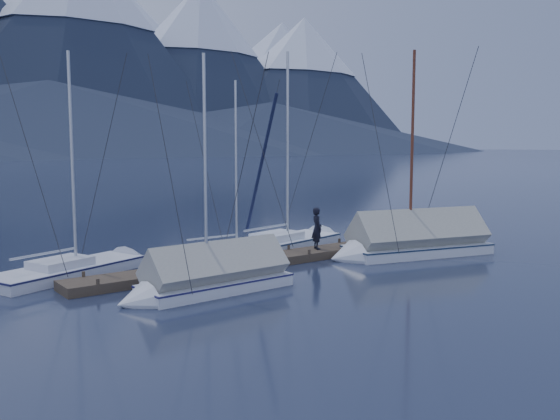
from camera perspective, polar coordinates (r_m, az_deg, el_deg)
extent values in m
plane|color=black|center=(23.33, 2.96, -5.81)|extent=(1000.00, 1000.00, 0.00)
cone|color=#475675|center=(505.08, -14.32, 12.69)|extent=(308.00, 308.00, 125.00)
cone|color=silver|center=(510.57, -14.44, 16.79)|extent=(133.24, 133.24, 52.50)
cone|color=#475675|center=(557.27, 0.22, 11.76)|extent=(286.00, 286.00, 115.00)
cone|color=silver|center=(561.48, 0.22, 15.20)|extent=(123.72, 123.72, 48.30)
cone|color=#192133|center=(328.65, -18.51, 14.79)|extent=(190.00, 190.00, 110.00)
cone|color=#192133|center=(367.57, -7.53, 13.33)|extent=(182.40, 182.40, 100.00)
cone|color=silver|center=(372.34, -7.60, 17.84)|extent=(78.91, 78.91, 42.00)
cone|color=#192133|center=(404.99, 2.33, 11.87)|extent=(197.60, 197.60, 88.00)
cone|color=silver|center=(408.33, 2.35, 15.51)|extent=(85.48, 85.48, 36.96)
cone|color=#192133|center=(273.13, -21.22, 8.24)|extent=(390.00, 390.00, 32.00)
cone|color=#192133|center=(330.94, -0.85, 7.91)|extent=(364.00, 364.00, 28.00)
cube|color=#382D23|center=(24.83, 0.00, -4.66)|extent=(18.00, 1.50, 0.34)
cube|color=black|center=(21.89, -12.76, -6.91)|extent=(3.00, 1.30, 0.30)
cube|color=black|center=(24.88, 0.00, -5.16)|extent=(3.00, 1.30, 0.30)
cube|color=black|center=(28.82, 9.61, -3.66)|extent=(3.00, 1.30, 0.30)
cylinder|color=#382D23|center=(21.74, -18.39, -6.09)|extent=(0.12, 0.12, 0.35)
cylinder|color=#382D23|center=(20.45, -17.13, -6.83)|extent=(0.12, 0.12, 0.35)
cylinder|color=#382D23|center=(22.84, -11.21, -5.30)|extent=(0.12, 0.12, 0.35)
cylinder|color=#382D23|center=(21.61, -9.59, -5.93)|extent=(0.12, 0.12, 0.35)
cylinder|color=#382D23|center=(24.25, -4.79, -4.52)|extent=(0.12, 0.12, 0.35)
cylinder|color=#382D23|center=(23.10, -2.94, -5.05)|extent=(0.12, 0.12, 0.35)
cylinder|color=#382D23|center=(25.94, 0.84, -3.78)|extent=(0.12, 0.12, 0.35)
cylinder|color=#382D23|center=(24.87, 2.82, -4.23)|extent=(0.12, 0.12, 0.35)
cylinder|color=#382D23|center=(27.85, 5.74, -3.11)|extent=(0.12, 0.12, 0.35)
cylinder|color=#382D23|center=(26.86, 7.76, -3.49)|extent=(0.12, 0.12, 0.35)
cylinder|color=#382D23|center=(29.94, 9.97, -2.51)|extent=(0.12, 0.12, 0.35)
cylinder|color=#382D23|center=(29.02, 11.99, -2.84)|extent=(0.12, 0.12, 0.35)
cube|color=silver|center=(23.51, -19.75, -5.80)|extent=(6.20, 3.92, 0.65)
cube|color=silver|center=(23.57, -19.73, -6.50)|extent=(5.06, 2.78, 0.29)
cube|color=#161743|center=(23.45, -19.78, -5.14)|extent=(6.26, 3.96, 0.06)
cone|color=silver|center=(25.67, -13.77, -4.60)|extent=(1.68, 2.14, 1.88)
cube|color=silver|center=(23.24, -20.37, -4.77)|extent=(2.41, 2.01, 0.29)
cylinder|color=#B2B7BF|center=(23.26, -19.38, 4.65)|extent=(0.12, 0.12, 7.85)
cylinder|color=#B2B7BF|center=(22.76, -21.79, -3.93)|extent=(2.51, 1.02, 0.09)
cylinder|color=#26262B|center=(24.20, -16.64, 4.79)|extent=(1.07, 2.78, 7.86)
cube|color=silver|center=(26.14, -4.85, -4.26)|extent=(5.45, 1.88, 0.60)
cube|color=silver|center=(26.19, -4.84, -4.85)|extent=(4.63, 1.06, 0.27)
cube|color=#171D45|center=(26.09, -4.85, -3.72)|extent=(5.51, 1.90, 0.05)
cone|color=silver|center=(27.92, 0.55, -3.56)|extent=(1.02, 1.75, 1.74)
cube|color=silver|center=(25.92, -5.36, -3.39)|extent=(1.92, 1.29, 0.27)
cylinder|color=#B2B7BF|center=(25.91, -4.26, 4.37)|extent=(0.11, 0.11, 7.24)
cylinder|color=#B2B7BF|center=(25.53, -6.58, -2.62)|extent=(2.44, 0.11, 0.08)
cylinder|color=#26262B|center=(26.68, -1.82, 4.44)|extent=(0.06, 2.73, 7.24)
cube|color=white|center=(27.97, 0.15, -3.50)|extent=(6.82, 3.55, 0.72)
cube|color=white|center=(28.03, 0.15, -4.15)|extent=(5.66, 2.39, 0.33)
cube|color=navy|center=(27.92, 0.15, -2.88)|extent=(6.89, 3.59, 0.07)
cone|color=white|center=(30.89, 4.64, -2.58)|extent=(1.62, 2.29, 2.08)
cube|color=white|center=(27.64, -0.28, -2.52)|extent=(2.56, 1.98, 0.33)
cylinder|color=#B2B7BF|center=(27.89, 0.73, 6.17)|extent=(0.13, 0.13, 8.67)
cylinder|color=#B2B7BF|center=(27.01, -1.33, -1.69)|extent=(2.88, 0.74, 0.10)
cylinder|color=#26262B|center=(29.16, 2.78, 6.17)|extent=(0.75, 3.20, 8.68)
cube|color=silver|center=(27.23, 13.10, -3.94)|extent=(6.93, 3.91, 0.70)
cube|color=silver|center=(27.28, 13.08, -4.60)|extent=(5.71, 2.65, 0.32)
cube|color=#162944|center=(27.18, 13.11, -3.33)|extent=(7.00, 3.95, 0.06)
cone|color=silver|center=(25.27, 6.11, -4.61)|extent=(1.69, 2.45, 2.23)
cylinder|color=#592819|center=(26.56, 12.60, 5.75)|extent=(0.13, 0.13, 8.46)
cylinder|color=#592819|center=(27.69, 14.93, -1.76)|extent=(2.88, 0.84, 0.10)
cylinder|color=#26262B|center=(25.66, 9.57, 5.80)|extent=(0.86, 3.20, 8.47)
cube|color=gray|center=(27.10, 13.14, -2.34)|extent=(6.62, 3.87, 2.37)
cube|color=silver|center=(20.18, -6.16, -7.45)|extent=(5.22, 2.00, 0.61)
cube|color=silver|center=(20.24, -6.15, -8.22)|extent=(4.42, 1.14, 0.28)
cube|color=#1D1B51|center=(20.12, -6.17, -6.74)|extent=(5.27, 2.02, 0.06)
cone|color=silver|center=(18.79, -13.99, -8.64)|extent=(1.07, 1.80, 1.77)
cylinder|color=#B2B7BF|center=(19.42, -7.22, 3.93)|extent=(0.11, 0.11, 7.38)
cylinder|color=#B2B7BF|center=(20.49, -4.00, -4.76)|extent=(2.33, 0.15, 0.08)
cylinder|color=#26262B|center=(18.78, -10.59, 3.79)|extent=(0.10, 2.60, 7.39)
cube|color=#9A9A90|center=(20.03, -6.18, -5.58)|extent=(4.96, 2.02, 1.88)
imported|color=black|center=(25.93, 3.58, -1.77)|extent=(0.64, 0.78, 1.83)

